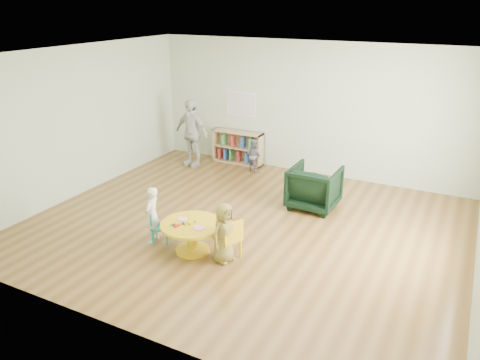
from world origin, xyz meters
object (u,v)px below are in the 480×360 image
at_px(bookshelf, 238,147).
at_px(toddler, 254,155).
at_px(adult_caretaker, 191,133).
at_px(child_left, 152,215).
at_px(kid_chair_left, 159,225).
at_px(activity_table, 192,232).
at_px(child_right, 224,233).
at_px(armchair, 314,187).
at_px(kid_chair_right, 230,238).

relative_size(bookshelf, toddler, 1.63).
relative_size(toddler, adult_caretaker, 0.48).
distance_m(child_left, toddler, 3.62).
bearing_deg(kid_chair_left, bookshelf, 168.10).
distance_m(kid_chair_left, adult_caretaker, 3.64).
relative_size(child_left, toddler, 1.24).
xyz_separation_m(activity_table, adult_caretaker, (-2.12, 3.32, 0.44)).
height_order(child_left, child_right, child_left).
height_order(armchair, toddler, armchair).
height_order(child_right, adult_caretaker, adult_caretaker).
bearing_deg(kid_chair_right, activity_table, 122.57).
relative_size(kid_chair_right, bookshelf, 0.52).
xyz_separation_m(activity_table, armchair, (1.10, 2.36, 0.07)).
bearing_deg(child_right, child_left, 104.54).
bearing_deg(adult_caretaker, child_left, -58.21).
distance_m(armchair, toddler, 2.19).
xyz_separation_m(activity_table, child_left, (-0.71, -0.02, 0.13)).
xyz_separation_m(armchair, toddler, (-1.81, 1.24, -0.02)).
relative_size(activity_table, armchair, 1.08).
distance_m(bookshelf, armchair, 2.88).
relative_size(bookshelf, adult_caretaker, 0.78).
xyz_separation_m(child_left, adult_caretaker, (-1.41, 3.34, 0.31)).
bearing_deg(adult_caretaker, bookshelf, 46.65).
distance_m(activity_table, bookshelf, 4.17).
height_order(activity_table, armchair, armchair).
height_order(kid_chair_left, armchair, armchair).
bearing_deg(toddler, child_right, 127.22).
bearing_deg(child_right, bookshelf, 39.62).
bearing_deg(armchair, activity_table, 66.29).
relative_size(activity_table, kid_chair_left, 1.82).
height_order(kid_chair_right, child_left, child_left).
bearing_deg(bookshelf, adult_caretaker, -142.18).
xyz_separation_m(kid_chair_right, adult_caretaker, (-2.72, 3.24, 0.43)).
distance_m(kid_chair_right, armchair, 2.33).
distance_m(activity_table, kid_chair_left, 0.64).
height_order(armchair, child_right, child_right).
relative_size(kid_chair_left, toddler, 0.69).
bearing_deg(bookshelf, armchair, -33.90).
bearing_deg(child_left, adult_caretaker, -168.16).
xyz_separation_m(kid_chair_left, child_right, (1.20, -0.05, 0.18)).
relative_size(kid_chair_right, child_right, 0.68).
distance_m(kid_chair_right, child_right, 0.16).
distance_m(kid_chair_left, bookshelf, 3.99).
bearing_deg(armchair, child_right, 78.55).
xyz_separation_m(kid_chair_right, child_left, (-1.31, -0.10, 0.12)).
height_order(kid_chair_left, bookshelf, bookshelf).
xyz_separation_m(activity_table, kid_chair_left, (-0.63, 0.03, -0.05)).
bearing_deg(kid_chair_right, kid_chair_left, 116.91).
distance_m(kid_chair_right, toddler, 3.76).
bearing_deg(kid_chair_left, child_left, -79.19).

